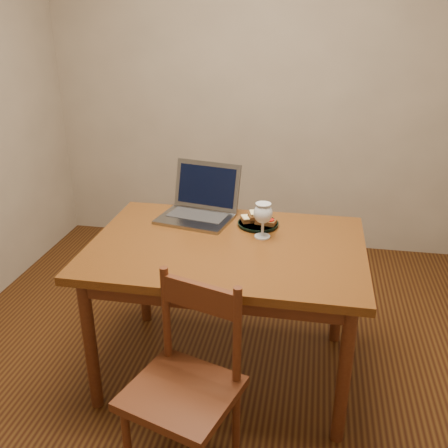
% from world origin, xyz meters
% --- Properties ---
extents(floor, '(3.20, 3.20, 0.02)m').
position_xyz_m(floor, '(0.00, 0.00, -0.01)').
color(floor, black).
rests_on(floor, ground).
extents(back_wall, '(3.20, 0.02, 2.60)m').
position_xyz_m(back_wall, '(0.00, 1.61, 1.30)').
color(back_wall, gray).
rests_on(back_wall, floor).
extents(front_wall, '(3.20, 0.02, 2.60)m').
position_xyz_m(front_wall, '(0.00, -1.61, 1.30)').
color(front_wall, gray).
rests_on(front_wall, floor).
extents(table, '(1.30, 0.90, 0.74)m').
position_xyz_m(table, '(0.04, -0.04, 0.65)').
color(table, '#42250B').
rests_on(table, floor).
extents(chair, '(0.49, 0.48, 0.43)m').
position_xyz_m(chair, '(-0.01, -0.68, 0.46)').
color(chair, '#421B0D').
rests_on(chair, floor).
extents(plate, '(0.21, 0.21, 0.02)m').
position_xyz_m(plate, '(0.16, 0.20, 0.75)').
color(plate, black).
rests_on(plate, table).
extents(sandwich_cheese, '(0.12, 0.10, 0.03)m').
position_xyz_m(sandwich_cheese, '(0.13, 0.21, 0.77)').
color(sandwich_cheese, '#381E0C').
rests_on(sandwich_cheese, plate).
extents(sandwich_tomato, '(0.11, 0.08, 0.03)m').
position_xyz_m(sandwich_tomato, '(0.20, 0.19, 0.77)').
color(sandwich_tomato, '#381E0C').
rests_on(sandwich_tomato, plate).
extents(sandwich_top, '(0.12, 0.09, 0.03)m').
position_xyz_m(sandwich_top, '(0.16, 0.21, 0.80)').
color(sandwich_top, '#381E0C').
rests_on(sandwich_top, plate).
extents(milk_glass, '(0.09, 0.09, 0.18)m').
position_xyz_m(milk_glass, '(0.20, 0.07, 0.83)').
color(milk_glass, white).
rests_on(milk_glass, table).
extents(laptop, '(0.43, 0.41, 0.27)m').
position_xyz_m(laptop, '(-0.16, 0.29, 0.81)').
color(laptop, slate).
rests_on(laptop, table).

